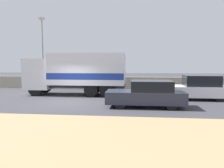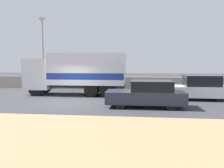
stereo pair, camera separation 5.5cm
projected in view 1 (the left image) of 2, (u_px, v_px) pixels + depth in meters
ground_plane at (68, 102)px, 14.54m from camera, size 80.00×80.00×0.00m
dirt_shoulder_foreground at (11, 134)px, 7.88m from camera, size 60.00×5.85×0.04m
stone_wall_backdrop at (90, 83)px, 21.59m from camera, size 60.00×0.35×1.20m
street_lamp at (42, 48)px, 21.25m from camera, size 0.56×0.28×6.92m
box_truck at (78, 72)px, 17.39m from camera, size 7.92×2.46×3.31m
car_hatchback at (147, 94)px, 12.67m from camera, size 4.51×1.72×1.56m
car_sedan_second at (197, 88)px, 15.26m from camera, size 4.41×1.78×1.71m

